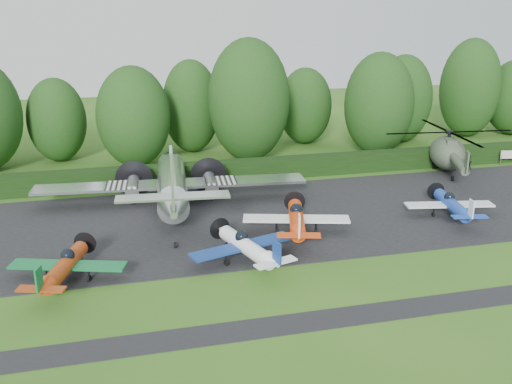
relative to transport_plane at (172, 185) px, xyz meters
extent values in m
plane|color=#2B5A19|center=(6.58, -14.36, -2.09)|extent=(160.00, 160.00, 0.00)
cube|color=black|center=(6.58, -4.36, -2.09)|extent=(70.00, 18.00, 0.01)
cube|color=black|center=(6.58, -20.36, -2.09)|extent=(70.00, 2.00, 0.00)
cube|color=black|center=(6.58, 6.64, -2.09)|extent=(90.00, 1.60, 2.00)
cylinder|color=silver|center=(0.00, 0.36, -0.07)|extent=(2.44, 12.75, 2.44)
cone|color=silver|center=(0.00, 7.50, -0.07)|extent=(2.44, 1.59, 2.44)
cone|color=silver|center=(0.00, -7.29, 0.46)|extent=(2.44, 3.19, 2.44)
sphere|color=black|center=(0.00, 6.48, 0.46)|extent=(1.59, 1.59, 1.59)
cube|color=silver|center=(0.00, 1.42, -0.39)|extent=(23.37, 2.55, 0.23)
cube|color=white|center=(-4.25, 1.42, -0.26)|extent=(2.76, 2.66, 0.05)
cube|color=white|center=(4.25, 1.42, -0.26)|extent=(2.76, 2.66, 0.05)
cylinder|color=silver|center=(-3.40, 2.06, -0.65)|extent=(1.17, 3.40, 1.17)
cylinder|color=silver|center=(3.40, 2.06, -0.65)|extent=(1.17, 3.40, 1.17)
cylinder|color=black|center=(-3.40, 4.45, -0.65)|extent=(3.40, 0.03, 3.40)
cylinder|color=black|center=(3.40, 4.45, -0.65)|extent=(3.40, 0.03, 3.40)
cube|color=silver|center=(0.00, -8.14, 1.63)|extent=(7.97, 1.49, 0.15)
cube|color=silver|center=(0.00, -8.46, 3.12)|extent=(0.19, 2.34, 4.04)
cylinder|color=black|center=(-3.40, 1.63, -1.82)|extent=(0.27, 0.96, 0.96)
cylinder|color=black|center=(3.40, 1.63, -1.82)|extent=(0.27, 0.96, 0.96)
cylinder|color=black|center=(0.00, -8.57, -1.90)|extent=(0.19, 0.47, 0.47)
cylinder|color=#A0360E|center=(-8.00, -12.36, -0.95)|extent=(1.00, 5.72, 1.00)
sphere|color=black|center=(-8.00, -11.74, -0.48)|extent=(0.87, 0.87, 0.87)
cube|color=#0F6933|center=(-8.00, -11.84, -1.10)|extent=(7.28, 1.35, 0.15)
cube|color=#A0360E|center=(-8.00, -15.79, -0.69)|extent=(2.70, 0.73, 0.10)
cube|color=#0F6933|center=(-8.00, -15.90, -0.01)|extent=(0.10, 0.83, 1.35)
cylinder|color=black|center=(-8.00, -8.67, -0.95)|extent=(1.56, 0.02, 1.56)
cylinder|color=black|center=(-9.35, -12.05, -1.90)|extent=(0.15, 0.46, 0.46)
cylinder|color=black|center=(-6.64, -12.05, -1.90)|extent=(0.15, 0.46, 0.46)
cylinder|color=black|center=(-8.00, -9.66, -1.92)|extent=(0.12, 0.42, 0.42)
cylinder|color=white|center=(3.60, -12.19, -0.91)|extent=(1.03, 5.90, 1.03)
sphere|color=black|center=(3.60, -11.54, -0.42)|extent=(0.90, 0.90, 0.90)
cube|color=navy|center=(3.60, -11.65, -1.07)|extent=(7.52, 1.40, 0.15)
cube|color=white|center=(3.60, -15.73, -0.64)|extent=(2.79, 0.75, 0.11)
cube|color=navy|center=(3.60, -15.84, 0.06)|extent=(0.11, 0.86, 1.40)
cylinder|color=black|center=(3.60, -8.38, -0.91)|extent=(1.61, 0.02, 1.61)
cylinder|color=black|center=(2.21, -11.86, -1.90)|extent=(0.15, 0.47, 0.47)
cylinder|color=black|center=(5.00, -11.86, -1.90)|extent=(0.15, 0.47, 0.47)
cylinder|color=black|center=(3.60, -9.40, -1.92)|extent=(0.13, 0.43, 0.43)
cylinder|color=#E03F0D|center=(8.33, -8.34, -0.82)|extent=(1.10, 6.32, 1.10)
sphere|color=black|center=(8.33, -7.65, -0.31)|extent=(0.97, 0.97, 0.97)
cube|color=white|center=(8.33, -7.77, -1.00)|extent=(8.04, 1.49, 0.16)
cube|color=#E03F0D|center=(8.33, -12.14, -0.54)|extent=(2.99, 0.80, 0.11)
cube|color=white|center=(8.33, -12.25, 0.21)|extent=(0.11, 0.92, 1.49)
cylinder|color=black|center=(8.33, -4.26, -0.82)|extent=(1.72, 0.02, 1.72)
cylinder|color=black|center=(6.84, -8.00, -1.88)|extent=(0.16, 0.51, 0.51)
cylinder|color=black|center=(9.83, -8.00, -1.88)|extent=(0.16, 0.51, 0.51)
cylinder|color=black|center=(8.33, -5.36, -1.90)|extent=(0.14, 0.46, 0.46)
cylinder|color=#1C42A8|center=(21.67, -7.92, -0.96)|extent=(0.98, 5.64, 0.98)
sphere|color=black|center=(21.67, -7.31, -0.50)|extent=(0.86, 0.86, 0.86)
cube|color=white|center=(21.67, -7.41, -1.11)|extent=(7.18, 1.33, 0.14)
cube|color=#1C42A8|center=(21.67, -11.31, -0.70)|extent=(2.67, 0.72, 0.10)
cube|color=white|center=(21.67, -11.41, -0.04)|extent=(0.10, 0.82, 1.33)
cylinder|color=black|center=(21.67, -4.28, -0.96)|extent=(1.54, 0.02, 1.54)
cylinder|color=black|center=(20.34, -7.61, -1.90)|extent=(0.14, 0.45, 0.45)
cylinder|color=black|center=(23.01, -7.61, -1.90)|extent=(0.14, 0.45, 0.45)
cylinder|color=black|center=(21.67, -5.25, -1.92)|extent=(0.12, 0.41, 0.41)
ellipsoid|color=#384334|center=(28.79, 4.43, -0.09)|extent=(3.47, 6.36, 3.32)
cylinder|color=#384334|center=(28.79, -0.57, 0.24)|extent=(0.78, 6.67, 0.78)
cube|color=#384334|center=(28.79, -4.01, 1.24)|extent=(0.13, 1.00, 1.78)
cylinder|color=black|center=(28.79, 4.43, 1.58)|extent=(0.33, 0.33, 0.89)
cylinder|color=black|center=(28.79, 4.43, 2.08)|extent=(0.78, 0.78, 0.28)
cylinder|color=black|center=(28.79, 4.43, 2.08)|extent=(13.33, 13.33, 0.07)
cube|color=#384334|center=(28.79, 3.55, 1.19)|extent=(1.00, 2.22, 0.78)
ellipsoid|color=black|center=(28.79, 6.21, 0.02)|extent=(2.11, 2.11, 1.90)
cylinder|color=black|center=(27.68, 5.32, -1.76)|extent=(0.20, 0.62, 0.62)
cylinder|color=black|center=(29.90, 5.32, -1.76)|extent=(0.20, 0.62, 0.62)
cylinder|color=black|center=(28.79, 0.88, -1.81)|extent=(0.18, 0.53, 0.53)
cylinder|color=#3F3326|center=(35.91, 4.98, -1.56)|extent=(0.11, 0.11, 1.07)
cylinder|color=black|center=(24.91, 13.01, -0.18)|extent=(0.70, 0.70, 3.82)
ellipsoid|color=#1B3C13|center=(24.91, 13.01, 3.74)|extent=(7.87, 7.87, 11.66)
cylinder|color=black|center=(9.96, 13.99, 0.10)|extent=(0.70, 0.70, 4.37)
ellipsoid|color=#1B3C13|center=(9.96, 13.99, 4.59)|extent=(8.90, 8.90, 13.36)
cylinder|color=black|center=(30.59, 18.04, -0.31)|extent=(0.70, 0.70, 3.56)
ellipsoid|color=#1B3C13|center=(30.59, 18.04, 3.35)|extent=(7.12, 7.12, 10.87)
cylinder|color=black|center=(40.55, 19.01, -0.02)|extent=(0.70, 0.70, 4.14)
ellipsoid|color=#1B3C13|center=(40.55, 19.01, 4.23)|extent=(7.62, 7.62, 12.65)
cylinder|color=black|center=(4.34, 19.29, -0.33)|extent=(0.70, 0.70, 3.51)
ellipsoid|color=#1B3C13|center=(4.34, 19.29, 3.28)|extent=(6.66, 6.66, 10.74)
cylinder|color=black|center=(-2.42, 14.43, -0.34)|extent=(0.70, 0.70, 3.50)
ellipsoid|color=#1B3C13|center=(-2.42, 14.43, 3.25)|extent=(7.72, 7.72, 10.68)
cylinder|color=black|center=(18.55, 20.25, -0.56)|extent=(0.70, 0.70, 3.06)
ellipsoid|color=#1B3C13|center=(18.55, 20.25, 2.59)|extent=(6.61, 6.61, 9.36)
cylinder|color=black|center=(-10.51, 18.63, -0.59)|extent=(0.70, 0.70, 3.00)
ellipsoid|color=#1B3C13|center=(-10.51, 18.63, 2.50)|extent=(6.31, 6.31, 9.17)
cylinder|color=black|center=(47.08, 18.46, -0.47)|extent=(0.70, 0.70, 3.24)
camera|label=1|loc=(-4.23, -46.28, 14.43)|focal=40.00mm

